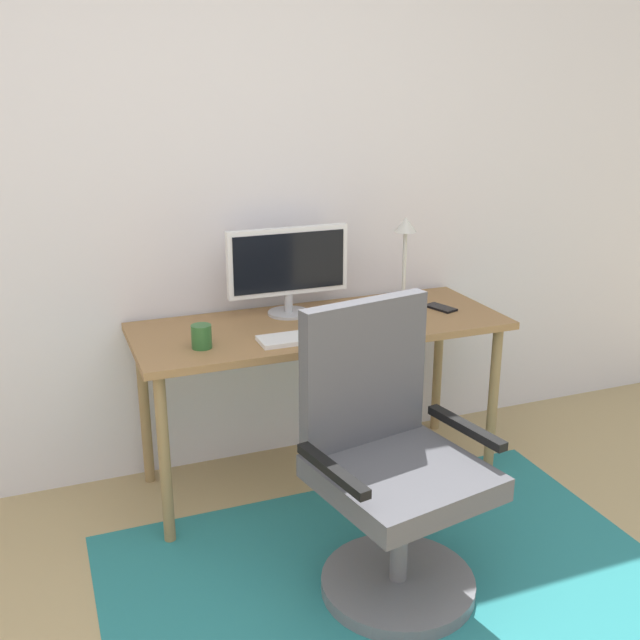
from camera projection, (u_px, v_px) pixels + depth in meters
wall_back at (182, 178)px, 3.10m from camera, size 6.00×0.10×2.60m
area_rug at (385, 572)px, 2.68m from camera, size 1.97×1.23×0.01m
desk at (321, 339)px, 3.13m from camera, size 1.55×0.60×0.72m
monitor at (288, 265)px, 3.15m from camera, size 0.53×0.18×0.38m
keyboard at (312, 336)px, 2.92m from camera, size 0.43×0.13×0.02m
computer_mouse at (379, 323)px, 3.05m from camera, size 0.06×0.10×0.03m
coffee_cup at (202, 336)px, 2.81m from camera, size 0.08×0.08×0.09m
cell_phone at (441, 308)px, 3.30m from camera, size 0.11×0.15×0.01m
desk_lamp at (405, 253)px, 3.07m from camera, size 0.11×0.11×0.43m
office_chair at (390, 478)px, 2.52m from camera, size 0.65×0.60×1.00m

